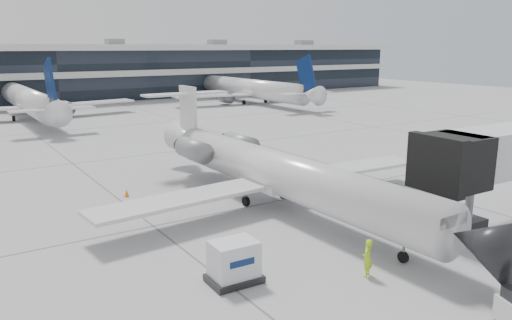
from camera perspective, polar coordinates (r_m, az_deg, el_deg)
ground at (r=36.09m, az=3.27°, el=-4.53°), size 220.00×220.00×0.00m
terminal at (r=111.71m, az=-22.85°, el=8.90°), size 170.00×22.00×10.00m
bg_jet_center at (r=84.29m, az=-24.44°, el=4.36°), size 32.00×40.00×9.60m
bg_jet_right at (r=98.53m, az=-0.76°, el=6.57°), size 32.00×40.00×9.60m
regional_jet at (r=33.85m, az=2.20°, el=-1.24°), size 25.76×32.04×7.41m
ramp_worker at (r=24.77m, az=12.60°, el=-10.86°), size 0.81×0.74×1.87m
cargo_uld at (r=23.64m, az=-2.54°, el=-11.59°), size 2.48×1.87×1.97m
traffic_cone at (r=37.84m, az=-14.57°, el=-3.69°), size 0.46×0.46×0.56m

